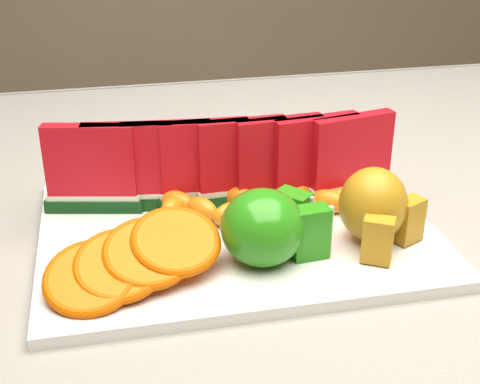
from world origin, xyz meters
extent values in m
cube|color=#4B341A|center=(0.00, 0.00, 0.73)|extent=(1.40, 0.90, 0.03)
cube|color=gray|center=(0.00, 0.00, 0.75)|extent=(1.52, 1.02, 0.01)
cube|color=gray|center=(0.00, 0.51, 0.66)|extent=(1.52, 0.01, 0.20)
cube|color=silver|center=(-0.08, -0.04, 0.76)|extent=(0.40, 0.30, 0.01)
ellipsoid|color=#2B800C|center=(-0.07, -0.11, 0.80)|extent=(0.10, 0.10, 0.07)
cube|color=#2B800C|center=(-0.02, -0.11, 0.80)|extent=(0.04, 0.02, 0.05)
cube|color=beige|center=(-0.02, -0.11, 0.80)|extent=(0.03, 0.01, 0.05)
cube|color=#2B800C|center=(-0.03, -0.08, 0.80)|extent=(0.04, 0.04, 0.05)
cube|color=beige|center=(-0.03, -0.08, 0.80)|extent=(0.02, 0.03, 0.05)
ellipsoid|color=#B07C21|center=(0.04, -0.09, 0.81)|extent=(0.08, 0.08, 0.07)
cube|color=#B07C21|center=(0.03, -0.13, 0.79)|extent=(0.03, 0.03, 0.04)
cube|color=#B07C21|center=(0.08, -0.10, 0.79)|extent=(0.03, 0.03, 0.04)
cylinder|color=silver|center=(0.06, 0.20, 0.76)|extent=(0.20, 0.20, 0.01)
cube|color=silver|center=(-0.14, 0.17, 0.76)|extent=(0.10, 0.15, 0.00)
cube|color=silver|center=(-0.15, 0.26, 0.76)|extent=(0.02, 0.04, 0.00)
cube|color=silver|center=(-0.14, 0.26, 0.76)|extent=(0.02, 0.04, 0.00)
cube|color=silver|center=(-0.14, 0.26, 0.76)|extent=(0.02, 0.04, 0.00)
cube|color=#0D3A12|center=(-0.22, 0.03, 0.78)|extent=(0.11, 0.04, 0.01)
cube|color=silver|center=(-0.22, 0.03, 0.79)|extent=(0.10, 0.04, 0.01)
cube|color=red|center=(-0.22, 0.03, 0.83)|extent=(0.10, 0.04, 0.08)
cube|color=#0D3A12|center=(-0.18, 0.03, 0.78)|extent=(0.11, 0.04, 0.01)
cube|color=silver|center=(-0.18, 0.03, 0.79)|extent=(0.10, 0.03, 0.01)
cube|color=red|center=(-0.18, 0.03, 0.83)|extent=(0.10, 0.03, 0.08)
cube|color=#0D3A12|center=(-0.14, 0.02, 0.78)|extent=(0.11, 0.03, 0.01)
cube|color=silver|center=(-0.14, 0.02, 0.79)|extent=(0.10, 0.03, 0.01)
cube|color=red|center=(-0.14, 0.02, 0.83)|extent=(0.10, 0.02, 0.08)
cube|color=#0D3A12|center=(-0.10, 0.02, 0.78)|extent=(0.11, 0.02, 0.01)
cube|color=silver|center=(-0.10, 0.02, 0.79)|extent=(0.10, 0.02, 0.01)
cube|color=red|center=(-0.10, 0.02, 0.83)|extent=(0.10, 0.02, 0.08)
cube|color=#0D3A12|center=(-0.06, 0.01, 0.78)|extent=(0.11, 0.02, 0.01)
cube|color=silver|center=(-0.06, 0.01, 0.79)|extent=(0.10, 0.02, 0.01)
cube|color=red|center=(-0.06, 0.01, 0.83)|extent=(0.10, 0.02, 0.08)
cube|color=#0D3A12|center=(-0.02, 0.01, 0.78)|extent=(0.11, 0.03, 0.01)
cube|color=silver|center=(-0.02, 0.01, 0.79)|extent=(0.10, 0.03, 0.01)
cube|color=red|center=(-0.02, 0.01, 0.83)|extent=(0.10, 0.02, 0.08)
cube|color=#0D3A12|center=(0.02, 0.00, 0.78)|extent=(0.11, 0.04, 0.01)
cube|color=silver|center=(0.02, 0.00, 0.79)|extent=(0.10, 0.03, 0.01)
cube|color=red|center=(0.02, 0.00, 0.83)|extent=(0.10, 0.03, 0.08)
cube|color=#0D3A12|center=(0.06, 0.00, 0.78)|extent=(0.11, 0.04, 0.01)
cube|color=silver|center=(0.06, 0.00, 0.79)|extent=(0.10, 0.04, 0.01)
cube|color=red|center=(0.06, 0.00, 0.83)|extent=(0.10, 0.04, 0.08)
cylinder|color=red|center=(-0.23, -0.13, 0.79)|extent=(0.09, 0.09, 0.03)
torus|color=red|center=(-0.23, -0.13, 0.79)|extent=(0.10, 0.10, 0.04)
cylinder|color=red|center=(-0.20, -0.12, 0.79)|extent=(0.08, 0.08, 0.03)
torus|color=red|center=(-0.20, -0.12, 0.79)|extent=(0.09, 0.09, 0.04)
cylinder|color=red|center=(-0.18, -0.11, 0.80)|extent=(0.08, 0.08, 0.03)
torus|color=red|center=(-0.18, -0.11, 0.80)|extent=(0.09, 0.09, 0.04)
cylinder|color=red|center=(-0.15, -0.11, 0.80)|extent=(0.09, 0.08, 0.03)
torus|color=red|center=(-0.15, -0.11, 0.80)|extent=(0.10, 0.09, 0.04)
cylinder|color=red|center=(-0.18, 0.08, 0.78)|extent=(0.07, 0.07, 0.03)
torus|color=red|center=(-0.18, 0.08, 0.78)|extent=(0.08, 0.08, 0.03)
cylinder|color=red|center=(-0.14, 0.08, 0.79)|extent=(0.08, 0.08, 0.03)
torus|color=red|center=(-0.14, 0.08, 0.79)|extent=(0.09, 0.09, 0.03)
cylinder|color=red|center=(-0.09, 0.08, 0.79)|extent=(0.08, 0.08, 0.03)
torus|color=red|center=(-0.09, 0.08, 0.79)|extent=(0.10, 0.09, 0.03)
cylinder|color=red|center=(-0.04, 0.08, 0.79)|extent=(0.09, 0.09, 0.03)
torus|color=red|center=(-0.04, 0.08, 0.79)|extent=(0.10, 0.10, 0.03)
cylinder|color=red|center=(0.01, 0.08, 0.80)|extent=(0.09, 0.09, 0.03)
torus|color=red|center=(0.01, 0.08, 0.80)|extent=(0.11, 0.10, 0.03)
ellipsoid|color=orange|center=(-0.14, -0.01, 0.78)|extent=(0.03, 0.05, 0.03)
ellipsoid|color=orange|center=(-0.14, 0.01, 0.78)|extent=(0.05, 0.04, 0.03)
ellipsoid|color=orange|center=(-0.11, -0.02, 0.78)|extent=(0.04, 0.05, 0.03)
ellipsoid|color=orange|center=(-0.09, -0.03, 0.78)|extent=(0.05, 0.03, 0.03)
ellipsoid|color=orange|center=(-0.07, 0.00, 0.78)|extent=(0.05, 0.04, 0.03)
ellipsoid|color=orange|center=(-0.04, -0.03, 0.78)|extent=(0.02, 0.04, 0.03)
ellipsoid|color=orange|center=(-0.01, -0.03, 0.78)|extent=(0.04, 0.03, 0.03)
ellipsoid|color=orange|center=(0.00, 0.00, 0.78)|extent=(0.04, 0.05, 0.03)
ellipsoid|color=orange|center=(0.02, -0.03, 0.78)|extent=(0.05, 0.04, 0.03)
ellipsoid|color=orange|center=(0.04, -0.02, 0.78)|extent=(0.04, 0.03, 0.03)
camera|label=1|loc=(-0.20, -0.63, 1.11)|focal=50.00mm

